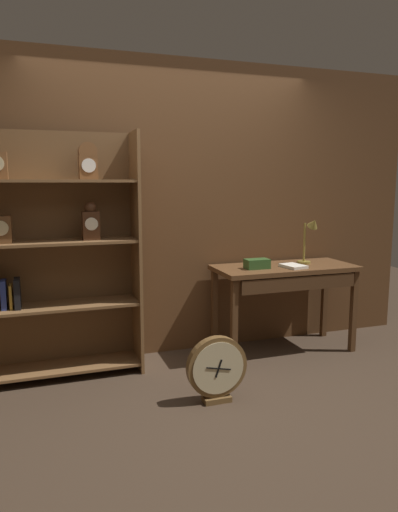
% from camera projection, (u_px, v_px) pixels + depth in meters
% --- Properties ---
extents(ground_plane, '(10.00, 10.00, 0.00)m').
position_uv_depth(ground_plane, '(228.00, 412.00, 3.16)').
color(ground_plane, '#3D2D21').
extents(back_wood_panel, '(4.80, 0.05, 2.60)m').
position_uv_depth(back_wood_panel, '(174.00, 210.00, 4.16)').
color(back_wood_panel, brown).
rests_on(back_wood_panel, ground).
extents(bookshelf, '(1.37, 0.36, 1.94)m').
position_uv_depth(bookshelf, '(47.00, 258.00, 3.62)').
color(bookshelf, brown).
rests_on(bookshelf, ground).
extents(workbench, '(1.28, 0.56, 0.80)m').
position_uv_depth(workbench, '(286.00, 277.00, 4.21)').
color(workbench, brown).
rests_on(workbench, ground).
extents(desk_lamp, '(0.17, 0.18, 0.44)m').
position_uv_depth(desk_lamp, '(310.00, 236.00, 4.29)').
color(desk_lamp, olive).
rests_on(desk_lamp, workbench).
extents(toolbox_small, '(0.21, 0.12, 0.08)m').
position_uv_depth(toolbox_small, '(257.00, 264.00, 4.08)').
color(toolbox_small, '#2D5123').
rests_on(toolbox_small, workbench).
extents(open_repair_manual, '(0.19, 0.24, 0.02)m').
position_uv_depth(open_repair_manual, '(293.00, 266.00, 4.13)').
color(open_repair_manual, silver).
rests_on(open_repair_manual, workbench).
extents(round_clock_large, '(0.44, 0.11, 0.48)m').
position_uv_depth(round_clock_large, '(217.00, 369.00, 3.28)').
color(round_clock_large, brown).
rests_on(round_clock_large, ground).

